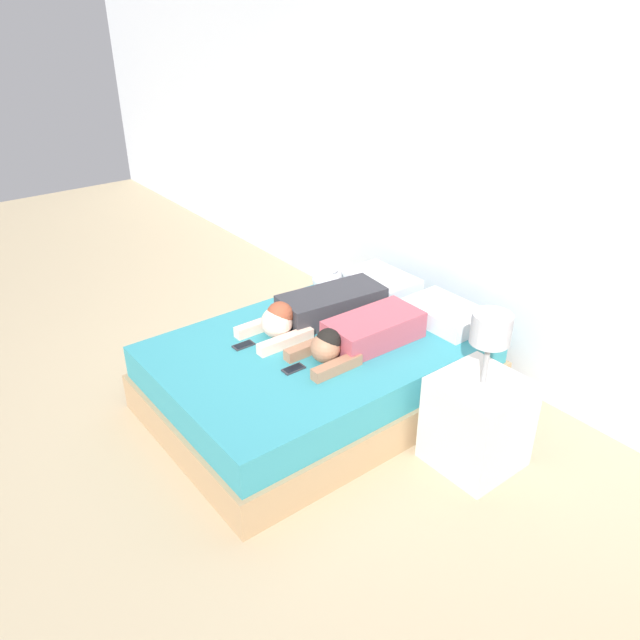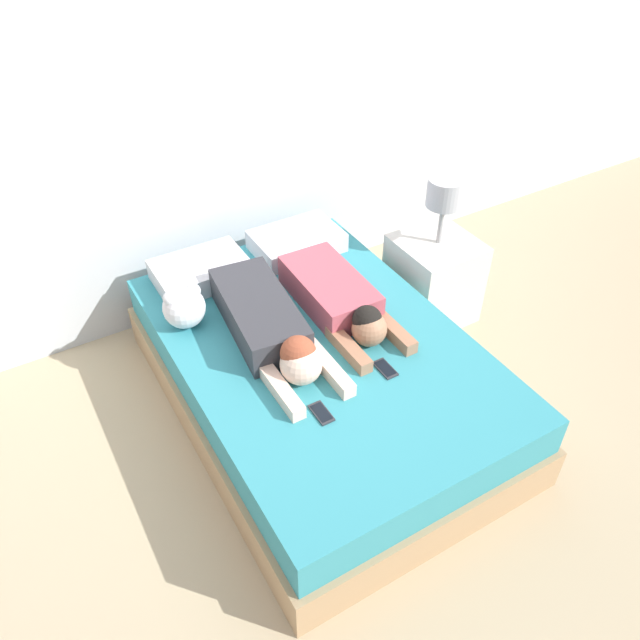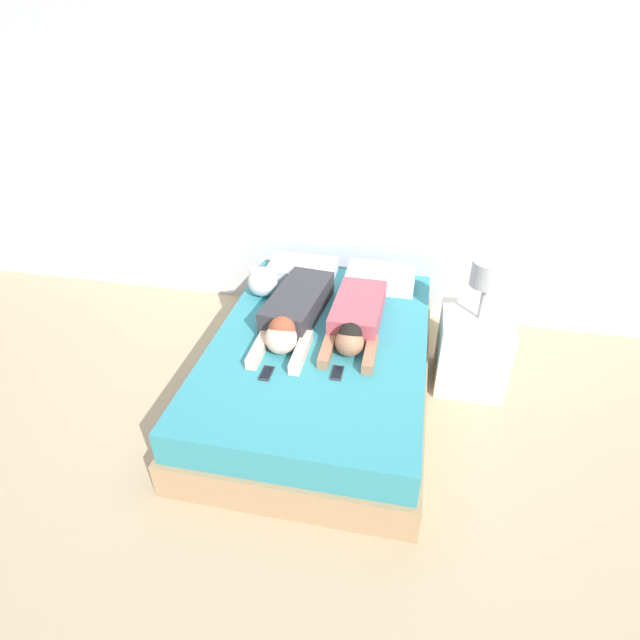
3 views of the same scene
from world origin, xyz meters
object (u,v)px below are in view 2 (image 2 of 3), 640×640
(pillow_head_left, at_px, (201,271))
(cell_phone_right, at_px, (385,369))
(plush_toy, at_px, (184,306))
(bed, at_px, (320,375))
(pillow_head_right, at_px, (297,241))
(cell_phone_left, at_px, (321,413))
(person_left, at_px, (271,327))
(person_right, at_px, (340,300))
(nightstand, at_px, (434,274))

(pillow_head_left, height_order, cell_phone_right, pillow_head_left)
(cell_phone_right, xyz_separation_m, plush_toy, (-0.72, 0.83, 0.11))
(bed, distance_m, pillow_head_right, 0.93)
(pillow_head_right, height_order, cell_phone_left, pillow_head_right)
(bed, bearing_deg, pillow_head_left, 111.02)
(person_left, xyz_separation_m, cell_phone_right, (0.39, -0.47, -0.09))
(bed, height_order, person_right, person_right)
(plush_toy, bearing_deg, cell_phone_right, -49.05)
(cell_phone_left, bearing_deg, cell_phone_right, 12.07)
(pillow_head_left, height_order, person_right, person_right)
(cell_phone_left, height_order, nightstand, nightstand)
(pillow_head_left, relative_size, person_right, 0.59)
(bed, xyz_separation_m, pillow_head_left, (-0.32, 0.82, 0.30))
(bed, relative_size, pillow_head_right, 4.02)
(pillow_head_right, bearing_deg, cell_phone_right, -96.95)
(plush_toy, bearing_deg, person_right, -23.59)
(bed, height_order, nightstand, nightstand)
(bed, distance_m, plush_toy, 0.81)
(person_left, relative_size, person_right, 1.17)
(bed, relative_size, person_left, 2.01)
(person_left, bearing_deg, cell_phone_right, -50.44)
(nightstand, bearing_deg, plush_toy, 174.48)
(pillow_head_right, xyz_separation_m, cell_phone_left, (-0.56, -1.25, -0.06))
(pillow_head_left, xyz_separation_m, cell_phone_right, (0.49, -1.16, -0.06))
(person_right, xyz_separation_m, plush_toy, (-0.76, 0.33, 0.03))
(pillow_head_right, height_order, person_right, person_right)
(pillow_head_right, bearing_deg, person_right, -98.62)
(cell_phone_left, distance_m, nightstand, 1.50)
(person_right, relative_size, nightstand, 0.92)
(plush_toy, xyz_separation_m, nightstand, (1.58, -0.15, -0.27))
(pillow_head_left, relative_size, nightstand, 0.54)
(person_right, height_order, cell_phone_right, person_right)
(pillow_head_right, bearing_deg, bed, -111.02)
(bed, distance_m, cell_phone_right, 0.45)
(cell_phone_left, relative_size, cell_phone_right, 1.00)
(pillow_head_left, relative_size, plush_toy, 2.24)
(person_right, distance_m, cell_phone_right, 0.50)
(person_left, bearing_deg, bed, -32.14)
(bed, height_order, cell_phone_left, cell_phone_left)
(pillow_head_right, xyz_separation_m, plush_toy, (-0.86, -0.34, 0.06))
(person_right, height_order, cell_phone_left, person_right)
(plush_toy, bearing_deg, bed, -42.09)
(nightstand, bearing_deg, bed, -161.99)
(cell_phone_left, height_order, plush_toy, plush_toy)
(bed, xyz_separation_m, person_right, (0.22, 0.16, 0.32))
(person_right, bearing_deg, cell_phone_left, -128.16)
(cell_phone_right, relative_size, plush_toy, 0.58)
(nightstand, bearing_deg, person_right, -167.73)
(pillow_head_left, height_order, cell_phone_left, pillow_head_left)
(nightstand, bearing_deg, cell_phone_left, -149.17)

